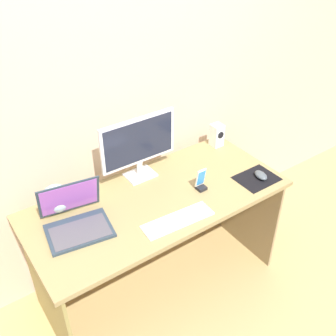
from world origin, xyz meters
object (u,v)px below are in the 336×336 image
(speaker_right, at_px, (217,135))
(mouse, at_px, (261,175))
(fishbowl, at_px, (56,198))
(phone_in_dock, at_px, (201,182))
(laptop, at_px, (76,220))
(keyboard_external, at_px, (178,220))
(monitor, at_px, (139,145))

(speaker_right, xyz_separation_m, mouse, (-0.03, -0.45, -0.06))
(fishbowl, relative_size, phone_in_dock, 1.15)
(laptop, relative_size, fishbowl, 2.33)
(speaker_right, height_order, fishbowl, speaker_right)
(keyboard_external, distance_m, phone_in_dock, 0.32)
(monitor, relative_size, phone_in_dock, 3.55)
(speaker_right, bearing_deg, mouse, -93.83)
(speaker_right, distance_m, keyboard_external, 0.83)
(monitor, distance_m, fishbowl, 0.56)
(monitor, relative_size, speaker_right, 3.12)
(fishbowl, bearing_deg, monitor, 1.04)
(speaker_right, bearing_deg, fishbowl, -179.12)
(speaker_right, bearing_deg, phone_in_dock, -140.84)
(monitor, xyz_separation_m, phone_in_dock, (0.22, -0.32, -0.18))
(monitor, bearing_deg, keyboard_external, -96.35)
(monitor, height_order, phone_in_dock, monitor)
(fishbowl, xyz_separation_m, keyboard_external, (0.49, -0.46, -0.07))
(keyboard_external, distance_m, mouse, 0.65)
(speaker_right, xyz_separation_m, phone_in_dock, (-0.40, -0.33, -0.03))
(speaker_right, relative_size, keyboard_external, 0.39)
(laptop, relative_size, phone_in_dock, 2.67)
(fishbowl, distance_m, mouse, 1.22)
(laptop, bearing_deg, speaker_right, 10.42)
(speaker_right, distance_m, phone_in_dock, 0.52)
(keyboard_external, bearing_deg, fishbowl, 140.66)
(speaker_right, distance_m, fishbowl, 1.16)
(phone_in_dock, bearing_deg, mouse, -18.98)
(monitor, height_order, keyboard_external, monitor)
(monitor, relative_size, laptop, 1.33)
(monitor, bearing_deg, mouse, -36.90)
(mouse, bearing_deg, laptop, 179.50)
(speaker_right, height_order, laptop, laptop)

